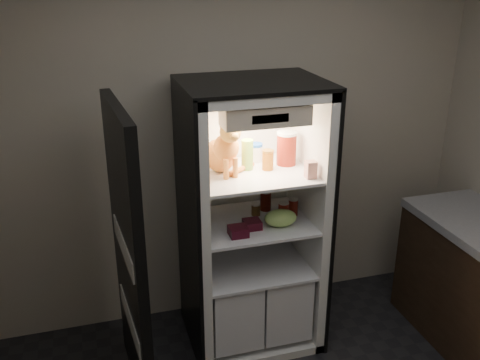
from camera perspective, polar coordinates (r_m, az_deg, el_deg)
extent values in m
plane|color=#B8AB99|center=(3.86, -0.72, 4.14)|extent=(3.60, 0.00, 3.60)
cube|color=white|center=(3.90, -0.17, -2.38)|extent=(0.85, 0.06, 1.85)
cube|color=white|center=(3.53, -4.88, -5.15)|extent=(0.06, 0.70, 1.85)
cube|color=white|center=(3.75, 7.04, -3.58)|extent=(0.06, 0.70, 1.85)
cube|color=white|center=(3.32, 1.39, 9.63)|extent=(0.85, 0.70, 0.06)
cube|color=white|center=(4.09, 1.16, -15.69)|extent=(0.85, 0.70, 0.06)
cube|color=black|center=(3.52, -5.55, -5.24)|extent=(0.02, 0.72, 1.87)
cube|color=black|center=(3.76, 7.63, -3.49)|extent=(0.02, 0.72, 1.87)
cube|color=black|center=(3.32, 1.40, 10.34)|extent=(0.90, 0.72, 0.02)
cube|color=white|center=(3.45, 1.46, 0.72)|extent=(0.73, 0.62, 0.02)
cube|color=white|center=(3.59, 1.41, -4.49)|extent=(0.73, 0.62, 0.02)
cube|color=white|center=(3.84, -1.22, -12.61)|extent=(0.34, 0.58, 0.48)
cube|color=white|center=(3.93, 3.82, -11.77)|extent=(0.34, 0.58, 0.48)
cube|color=white|center=(3.75, 1.36, -9.02)|extent=(0.73, 0.62, 0.02)
cube|color=beige|center=(3.13, 2.73, 6.94)|extent=(0.52, 0.18, 0.12)
cube|color=black|center=(3.05, 3.26, 6.55)|extent=(0.22, 0.01, 0.05)
cube|color=black|center=(3.23, -11.74, -8.32)|extent=(0.12, 0.87, 1.85)
cube|color=white|center=(3.38, -11.22, -14.34)|extent=(0.11, 0.64, 0.12)
cube|color=white|center=(3.12, -11.89, -6.87)|extent=(0.11, 0.64, 0.12)
ellipsoid|color=#D7601B|center=(3.45, -2.19, 2.65)|extent=(0.24, 0.28, 0.21)
ellipsoid|color=#D7601B|center=(3.34, -1.50, 3.45)|extent=(0.19, 0.17, 0.18)
sphere|color=orange|center=(3.24, -1.03, 5.14)|extent=(0.15, 0.15, 0.13)
sphere|color=orange|center=(3.20, -0.61, 4.63)|extent=(0.06, 0.06, 0.06)
cone|color=orange|center=(3.22, -1.77, 6.21)|extent=(0.06, 0.06, 0.06)
cone|color=orange|center=(3.25, -0.47, 6.38)|extent=(0.06, 0.06, 0.06)
cylinder|color=#D7601B|center=(3.31, -1.51, 1.15)|extent=(0.03, 0.03, 0.13)
cylinder|color=#D7601B|center=(3.33, -0.51, 1.33)|extent=(0.03, 0.03, 0.13)
cylinder|color=#D7601B|center=(3.44, 0.12, 1.18)|extent=(0.22, 0.17, 0.03)
cylinder|color=green|center=(3.46, 0.78, 2.59)|extent=(0.08, 0.08, 0.18)
cylinder|color=green|center=(3.43, 0.79, 4.17)|extent=(0.08, 0.08, 0.02)
cylinder|color=white|center=(3.62, 1.70, 2.81)|extent=(0.09, 0.09, 0.11)
cylinder|color=blue|center=(3.60, 1.71, 3.77)|extent=(0.09, 0.09, 0.02)
cylinder|color=maroon|center=(3.47, 2.98, 2.06)|extent=(0.07, 0.07, 0.12)
cylinder|color=gold|center=(3.45, 3.00, 3.11)|extent=(0.08, 0.08, 0.01)
cylinder|color=#A52C16|center=(3.56, 4.97, 3.26)|extent=(0.13, 0.13, 0.21)
cylinder|color=white|center=(3.53, 5.03, 4.99)|extent=(0.13, 0.13, 0.02)
cube|color=silver|center=(3.36, 7.55, 1.11)|extent=(0.06, 0.06, 0.11)
cylinder|color=black|center=(3.72, 2.75, -2.26)|extent=(0.07, 0.07, 0.13)
cylinder|color=#B2B2B2|center=(3.69, 2.77, -1.28)|extent=(0.08, 0.08, 0.00)
cylinder|color=black|center=(3.65, 5.69, -2.94)|extent=(0.06, 0.06, 0.12)
cylinder|color=#B2B2B2|center=(3.63, 5.72, -2.08)|extent=(0.07, 0.07, 0.00)
cylinder|color=black|center=(3.57, 4.65, -3.44)|extent=(0.07, 0.07, 0.13)
cylinder|color=#B2B2B2|center=(3.54, 4.68, -2.47)|extent=(0.07, 0.07, 0.00)
cylinder|color=#553518|center=(3.65, 1.70, -3.21)|extent=(0.06, 0.06, 0.07)
cylinder|color=#B2B2B2|center=(3.63, 1.71, -2.61)|extent=(0.06, 0.06, 0.01)
ellipsoid|color=#7CAD51|center=(3.51, 4.35, -4.06)|extent=(0.22, 0.16, 0.11)
cube|color=#530D1F|center=(3.38, -0.20, -5.48)|extent=(0.12, 0.12, 0.06)
cube|color=#530D1F|center=(3.48, 1.31, -4.74)|extent=(0.11, 0.11, 0.05)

